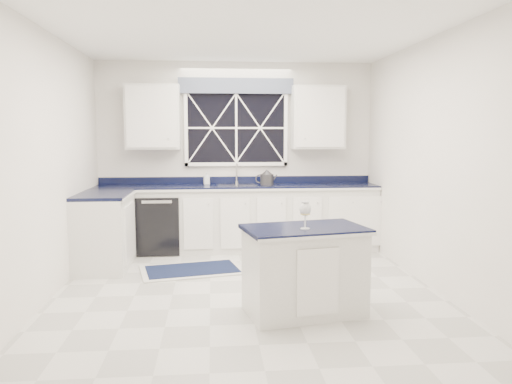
{
  "coord_description": "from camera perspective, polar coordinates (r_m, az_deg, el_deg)",
  "views": [
    {
      "loc": [
        -0.36,
        -5.09,
        1.67
      ],
      "look_at": [
        0.13,
        0.4,
        1.02
      ],
      "focal_mm": 35.0,
      "sensor_mm": 36.0,
      "label": 1
    }
  ],
  "objects": [
    {
      "name": "ground",
      "position": [
        5.37,
        -1.0,
        -11.42
      ],
      "size": [
        4.5,
        4.5,
        0.0
      ],
      "primitive_type": "plane",
      "color": "beige",
      "rests_on": "ground"
    },
    {
      "name": "back_wall",
      "position": [
        7.36,
        -2.27,
        4.2
      ],
      "size": [
        4.0,
        0.1,
        2.7
      ],
      "primitive_type": "cube",
      "color": "white",
      "rests_on": "ground"
    },
    {
      "name": "base_cabinets",
      "position": [
        6.98,
        -4.77,
        -3.39
      ],
      "size": [
        3.99,
        1.6,
        0.9
      ],
      "color": "silver",
      "rests_on": "ground"
    },
    {
      "name": "countertop",
      "position": [
        7.09,
        -2.14,
        0.62
      ],
      "size": [
        3.98,
        0.64,
        0.04
      ],
      "primitive_type": "cube",
      "color": "black",
      "rests_on": "base_cabinets"
    },
    {
      "name": "dishwasher",
      "position": [
        7.19,
        -10.93,
        -3.52
      ],
      "size": [
        0.6,
        0.58,
        0.82
      ],
      "primitive_type": "cube",
      "color": "black",
      "rests_on": "ground"
    },
    {
      "name": "window",
      "position": [
        7.3,
        -2.27,
        7.95
      ],
      "size": [
        1.65,
        0.09,
        1.26
      ],
      "color": "black",
      "rests_on": "ground"
    },
    {
      "name": "upper_cabinets",
      "position": [
        7.18,
        -2.23,
        8.53
      ],
      "size": [
        3.1,
        0.34,
        0.9
      ],
      "color": "silver",
      "rests_on": "ground"
    },
    {
      "name": "faucet",
      "position": [
        7.27,
        -2.22,
        2.18
      ],
      "size": [
        0.05,
        0.2,
        0.3
      ],
      "color": "#AFAFB1",
      "rests_on": "countertop"
    },
    {
      "name": "island",
      "position": [
        4.7,
        5.54,
        -8.88
      ],
      "size": [
        1.2,
        0.86,
        0.82
      ],
      "rotation": [
        0.0,
        0.0,
        0.2
      ],
      "color": "silver",
      "rests_on": "ground"
    },
    {
      "name": "rug",
      "position": [
        6.23,
        -7.31,
        -8.8
      ],
      "size": [
        1.35,
        0.98,
        0.02
      ],
      "rotation": [
        0.0,
        0.0,
        0.21
      ],
      "color": "beige",
      "rests_on": "ground"
    },
    {
      "name": "kettle",
      "position": [
        7.1,
        1.22,
        1.62
      ],
      "size": [
        0.31,
        0.19,
        0.22
      ],
      "rotation": [
        0.0,
        0.0,
        -0.0
      ],
      "color": "#313134",
      "rests_on": "countertop"
    },
    {
      "name": "wine_glass",
      "position": [
        4.48,
        5.65,
        -2.07
      ],
      "size": [
        0.11,
        0.11,
        0.25
      ],
      "color": "silver",
      "rests_on": "island"
    },
    {
      "name": "soap_bottle",
      "position": [
        7.24,
        -5.68,
        1.58
      ],
      "size": [
        0.09,
        0.1,
        0.18
      ],
      "primitive_type": "imported",
      "rotation": [
        0.0,
        0.0,
        0.2
      ],
      "color": "silver",
      "rests_on": "countertop"
    }
  ]
}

